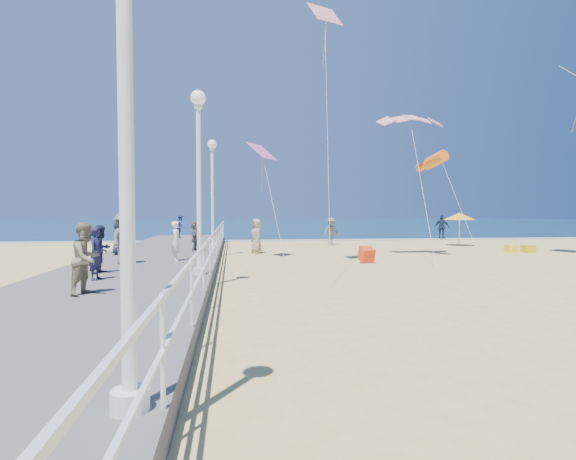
{
  "coord_description": "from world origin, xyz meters",
  "views": [
    {
      "loc": [
        -4.4,
        -13.24,
        2.26
      ],
      "look_at": [
        -2.5,
        2.0,
        1.6
      ],
      "focal_mm": 28.0,
      "sensor_mm": 36.0,
      "label": 1
    }
  ],
  "objects": [
    {
      "name": "lamp_post_far",
      "position": [
        -5.35,
        9.0,
        3.66
      ],
      "size": [
        0.44,
        0.44,
        5.32
      ],
      "color": "white",
      "rests_on": "boardwalk"
    },
    {
      "name": "spectator_7",
      "position": [
        -8.29,
        0.7,
        1.11
      ],
      "size": [
        0.77,
        0.85,
        1.43
      ],
      "primitive_type": "imported",
      "rotation": [
        0.0,
        0.0,
        1.17
      ],
      "color": "#192238",
      "rests_on": "boardwalk"
    },
    {
      "name": "surf_line",
      "position": [
        0.0,
        20.5,
        0.03
      ],
      "size": [
        160.0,
        1.2,
        0.04
      ],
      "primitive_type": "cube",
      "color": "white",
      "rests_on": "ground"
    },
    {
      "name": "boardwalk",
      "position": [
        -7.5,
        0.0,
        0.2
      ],
      "size": [
        5.0,
        44.0,
        0.4
      ],
      "primitive_type": "cube",
      "color": "slate",
      "rests_on": "ground"
    },
    {
      "name": "beach_walker_c",
      "position": [
        -3.12,
        10.56,
        0.92
      ],
      "size": [
        0.82,
        1.03,
        1.84
      ],
      "primitive_type": "imported",
      "rotation": [
        0.0,
        0.0,
        -1.28
      ],
      "color": "gray",
      "rests_on": "ground"
    },
    {
      "name": "ground",
      "position": [
        0.0,
        0.0,
        0.0
      ],
      "size": [
        160.0,
        160.0,
        0.0
      ],
      "primitive_type": "plane",
      "color": "#E0C475",
      "rests_on": "ground"
    },
    {
      "name": "lamp_post_near",
      "position": [
        -5.35,
        -9.0,
        3.66
      ],
      "size": [
        0.44,
        0.44,
        5.32
      ],
      "color": "white",
      "rests_on": "boardwalk"
    },
    {
      "name": "beach_umbrella",
      "position": [
        10.11,
        14.01,
        1.91
      ],
      "size": [
        1.9,
        1.9,
        2.14
      ],
      "color": "white",
      "rests_on": "ground"
    },
    {
      "name": "railing",
      "position": [
        -5.05,
        0.0,
        1.25
      ],
      "size": [
        0.05,
        42.0,
        0.55
      ],
      "color": "white",
      "rests_on": "boardwalk"
    },
    {
      "name": "spectator_4",
      "position": [
        -9.19,
        6.42,
        1.14
      ],
      "size": [
        0.6,
        0.8,
        1.47
      ],
      "primitive_type": "imported",
      "rotation": [
        0.0,
        0.0,
        1.37
      ],
      "color": "#1B243D",
      "rests_on": "boardwalk"
    },
    {
      "name": "spectator_2",
      "position": [
        -8.2,
        2.99,
        1.3
      ],
      "size": [
        0.9,
        1.27,
        1.8
      ],
      "primitive_type": "imported",
      "rotation": [
        0.0,
        0.0,
        1.36
      ],
      "color": "#545559",
      "rests_on": "boardwalk"
    },
    {
      "name": "beach_chair_left",
      "position": [
        10.58,
        9.25,
        0.2
      ],
      "size": [
        0.55,
        0.55,
        0.4
      ],
      "primitive_type": "cube",
      "color": "yellow",
      "rests_on": "ground"
    },
    {
      "name": "kite_diamond_redwhite",
      "position": [
        -0.74,
        4.42,
        10.0
      ],
      "size": [
        1.43,
        1.22,
        0.93
      ],
      "primitive_type": "cube",
      "rotation": [
        0.86,
        0.0,
        0.41
      ],
      "color": "red"
    },
    {
      "name": "beach_walker_b",
      "position": [
        12.09,
        20.47,
        0.97
      ],
      "size": [
        1.17,
        1.09,
        1.93
      ],
      "primitive_type": "imported",
      "rotation": [
        0.0,
        0.0,
        2.43
      ],
      "color": "#1B283C",
      "rests_on": "ground"
    },
    {
      "name": "toddler_held",
      "position": [
        -6.32,
        3.97,
        1.68
      ],
      "size": [
        0.33,
        0.42,
        0.86
      ],
      "primitive_type": "imported",
      "rotation": [
        0.0,
        0.0,
        1.59
      ],
      "color": "#2F43B1",
      "rests_on": "boardwalk"
    },
    {
      "name": "kite_windsock",
      "position": [
        5.47,
        7.73,
        4.74
      ],
      "size": [
        0.97,
        2.47,
        1.03
      ],
      "primitive_type": "cylinder",
      "rotation": [
        1.36,
        0.0,
        0.17
      ],
      "color": "orange"
    },
    {
      "name": "box_kite",
      "position": [
        1.36,
        5.51,
        0.3
      ],
      "size": [
        0.66,
        0.79,
        0.74
      ],
      "primitive_type": "cube",
      "rotation": [
        0.31,
        0.0,
        0.16
      ],
      "color": "red",
      "rests_on": "ground"
    },
    {
      "name": "spectator_5",
      "position": [
        -6.08,
        7.87,
        1.11
      ],
      "size": [
        0.67,
        1.37,
        1.41
      ],
      "primitive_type": "imported",
      "rotation": [
        0.0,
        0.0,
        1.37
      ],
      "color": "#5B5A5F",
      "rests_on": "boardwalk"
    },
    {
      "name": "beach_chair_right",
      "position": [
        11.46,
        9.1,
        0.2
      ],
      "size": [
        0.55,
        0.55,
        0.4
      ],
      "primitive_type": "cube",
      "color": "gold",
      "rests_on": "ground"
    },
    {
      "name": "beach_walker_a",
      "position": [
        2.13,
        15.9,
        0.91
      ],
      "size": [
        1.33,
        1.02,
        1.81
      ],
      "primitive_type": "imported",
      "rotation": [
        0.0,
        0.0,
        0.34
      ],
      "color": "#58585D",
      "rests_on": "ground"
    },
    {
      "name": "kite_parafoil",
      "position": [
        4.31,
        8.0,
        6.81
      ],
      "size": [
        3.29,
        0.94,
        0.65
      ],
      "primitive_type": null,
      "rotation": [
        0.44,
        0.0,
        0.0
      ],
      "color": "red"
    },
    {
      "name": "spectator_0",
      "position": [
        -8.04,
        -0.69,
        1.12
      ],
      "size": [
        0.42,
        0.57,
        1.43
      ],
      "primitive_type": "imported",
      "rotation": [
        0.0,
        0.0,
        1.42
      ],
      "color": "#1C1B3C",
      "rests_on": "boardwalk"
    },
    {
      "name": "spectator_1",
      "position": [
        -7.63,
        -2.83,
        1.2
      ],
      "size": [
        0.86,
        0.95,
        1.6
      ],
      "primitive_type": "imported",
      "rotation": [
        0.0,
        0.0,
        1.17
      ],
      "color": "gray",
      "rests_on": "boardwalk"
    },
    {
      "name": "lamp_post_mid",
      "position": [
        -5.35,
        0.0,
        3.66
      ],
      "size": [
        0.44,
        0.44,
        5.32
      ],
      "color": "white",
      "rests_on": "boardwalk"
    },
    {
      "name": "kite_diamond_pink",
      "position": [
        -3.0,
        7.9,
        5.04
      ],
      "size": [
        1.5,
        1.56,
        0.79
      ],
      "primitive_type": "cube",
      "rotation": [
        0.69,
        0.0,
        0.93
      ],
      "color": "#E052AB"
    },
    {
      "name": "ocean",
      "position": [
        0.0,
        65.0,
        0.01
      ],
      "size": [
        160.0,
        90.0,
        0.05
      ],
      "primitive_type": "cube",
      "color": "#0C2B49",
      "rests_on": "ground"
    },
    {
      "name": "woman_holding_toddler",
      "position": [
        -6.47,
        3.82,
        1.14
      ],
      "size": [
        0.36,
        0.54,
        1.47
      ],
      "primitive_type": "imported",
      "rotation": [
        0.0,
        0.0,
        1.59
      ],
      "color": "white",
      "rests_on": "boardwalk"
    }
  ]
}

